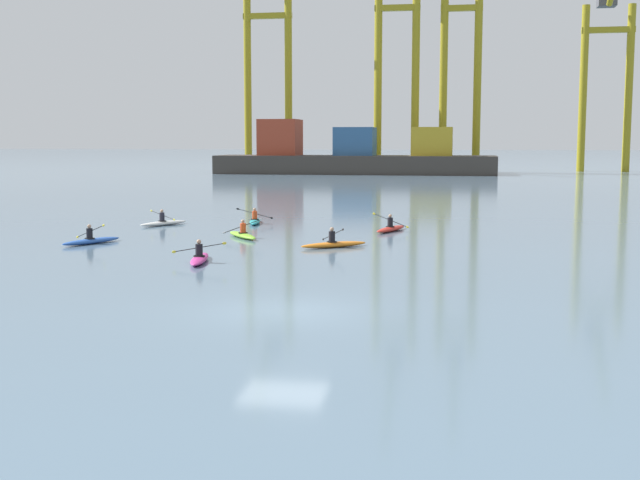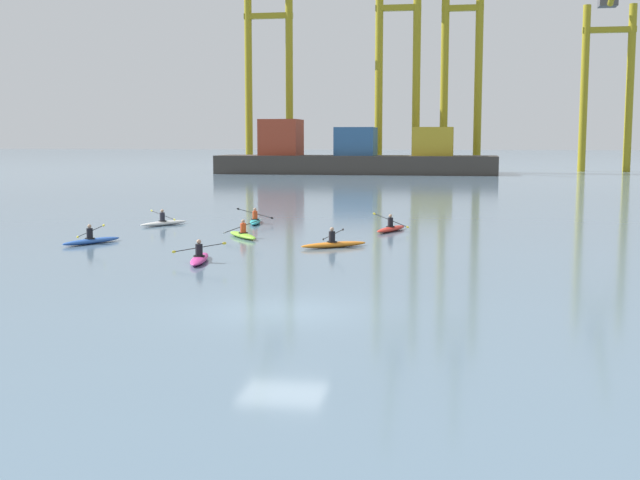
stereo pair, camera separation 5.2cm
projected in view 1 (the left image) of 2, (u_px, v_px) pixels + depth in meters
The scene contains 13 objects.
ground_plane at pixel (283, 311), 24.31m from camera, with size 800.00×800.00×0.00m, color slate.
container_barge at pixel (353, 157), 122.24m from camera, with size 41.01×8.95×8.02m.
gantry_crane_west at pixel (267, 52), 134.36m from camera, with size 8.02×15.08×38.63m.
gantry_crane_west_mid at pixel (397, 43), 125.97m from camera, with size 6.96×19.66×40.03m.
gantry_crane_east_mid at pixel (461, 45), 126.69m from camera, with size 6.37×17.78×39.68m.
gantry_crane_east at pixel (607, 60), 128.91m from camera, with size 8.05×16.83×34.12m.
kayak_orange at pixel (334, 244), 38.76m from camera, with size 3.09×2.50×1.02m.
kayak_lime at pixel (242, 234), 42.54m from camera, with size 2.47×3.11×0.99m.
kayak_red at pixel (391, 228), 45.57m from camera, with size 2.09×3.41×1.01m.
kayak_blue at pixel (91, 240), 40.12m from camera, with size 2.04×3.31×1.04m.
kayak_white at pixel (163, 222), 48.70m from camera, with size 2.24×3.24×0.95m.
kayak_magenta at pixel (199, 258), 34.08m from camera, with size 2.24×3.45×0.95m.
kayak_teal at pixel (255, 221), 49.80m from camera, with size 2.20×3.45×0.96m.
Camera 1 is at (5.12, -23.35, 5.01)m, focal length 46.56 mm.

